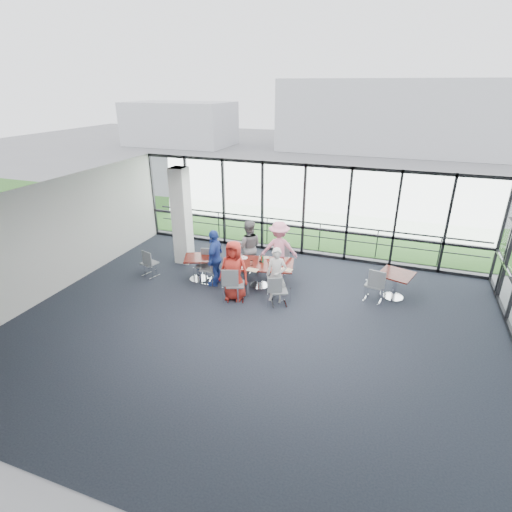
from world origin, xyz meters
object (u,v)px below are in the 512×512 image
(chair_spare_la, at_px, (150,263))
(chair_main_fr, at_px, (280,259))
(diner_near_left, at_px, (234,271))
(diner_end, at_px, (215,258))
(chair_spare_lb, at_px, (204,265))
(main_table, at_px, (259,267))
(chair_main_nl, at_px, (236,284))
(diner_near_right, at_px, (276,275))
(chair_main_fl, at_px, (246,259))
(side_table_right, at_px, (396,277))
(chair_main_nr, at_px, (279,291))
(side_table_left, at_px, (198,261))
(structural_column, at_px, (182,216))
(diner_far_right, at_px, (279,249))
(chair_main_end, at_px, (208,269))
(diner_far_left, at_px, (248,247))
(chair_spare_r, at_px, (375,285))

(chair_spare_la, bearing_deg, chair_main_fr, 40.77)
(diner_near_left, relative_size, chair_spare_la, 1.96)
(diner_end, xyz_separation_m, chair_spare_lb, (-0.47, 0.19, -0.40))
(main_table, bearing_deg, chair_main_nl, -120.46)
(diner_near_right, relative_size, chair_main_fl, 1.83)
(diner_end, xyz_separation_m, chair_main_nl, (0.94, -0.70, -0.38))
(diner_near_left, relative_size, chair_main_fr, 1.86)
(main_table, bearing_deg, side_table_right, -2.41)
(chair_main_nr, distance_m, chair_spare_la, 4.35)
(chair_main_nr, height_order, chair_main_fl, chair_main_fl)
(diner_end, bearing_deg, side_table_left, -104.33)
(structural_column, xyz_separation_m, diner_near_left, (2.59, -1.79, -0.74))
(diner_far_right, xyz_separation_m, chair_main_nl, (-0.65, -1.96, -0.40))
(main_table, distance_m, chair_main_fr, 1.17)
(chair_main_nr, bearing_deg, side_table_left, 141.99)
(main_table, relative_size, chair_main_fr, 2.32)
(side_table_right, height_order, diner_near_right, diner_near_right)
(diner_end, xyz_separation_m, chair_main_fr, (1.58, 1.44, -0.40))
(diner_near_left, relative_size, chair_main_nl, 1.76)
(main_table, xyz_separation_m, chair_spare_la, (-3.46, -0.53, -0.19))
(diner_end, height_order, chair_main_nr, diner_end)
(diner_near_left, distance_m, chair_main_end, 1.35)
(main_table, distance_m, chair_spare_la, 3.50)
(chair_main_nr, xyz_separation_m, chair_main_fr, (-0.59, 1.99, 0.03))
(chair_main_end, bearing_deg, chair_spare_la, -89.63)
(main_table, height_order, side_table_left, same)
(diner_near_right, distance_m, diner_far_left, 2.00)
(diner_near_right, relative_size, diner_end, 0.91)
(structural_column, height_order, chair_spare_r, structural_column)
(diner_far_right, bearing_deg, diner_end, 21.52)
(structural_column, distance_m, diner_far_right, 3.39)
(chair_main_nr, relative_size, chair_spare_r, 0.88)
(chair_main_nl, bearing_deg, chair_spare_la, 152.29)
(structural_column, xyz_separation_m, diner_near_right, (3.73, -1.52, -0.81))
(chair_main_fl, distance_m, chair_spare_la, 3.01)
(side_table_left, height_order, chair_spare_r, chair_spare_r)
(diner_far_left, distance_m, chair_main_fr, 1.08)
(chair_spare_lb, bearing_deg, chair_spare_r, 171.19)
(diner_end, height_order, chair_spare_lb, diner_end)
(diner_near_right, xyz_separation_m, chair_main_fr, (-0.43, 1.80, -0.32))
(structural_column, distance_m, chair_main_nl, 3.43)
(main_table, height_order, chair_main_nr, chair_main_nr)
(main_table, relative_size, diner_near_left, 1.25)
(chair_main_nl, bearing_deg, chair_main_end, 129.98)
(diner_near_right, xyz_separation_m, diner_far_right, (-0.42, 1.61, 0.10))
(side_table_left, xyz_separation_m, diner_far_right, (2.23, 1.17, 0.27))
(side_table_right, xyz_separation_m, chair_spare_r, (-0.53, -0.36, -0.15))
(chair_main_end, xyz_separation_m, chair_spare_lb, (-0.23, 0.17, 0.00))
(diner_end, distance_m, chair_main_nr, 2.28)
(chair_main_end, height_order, chair_spare_r, chair_spare_r)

